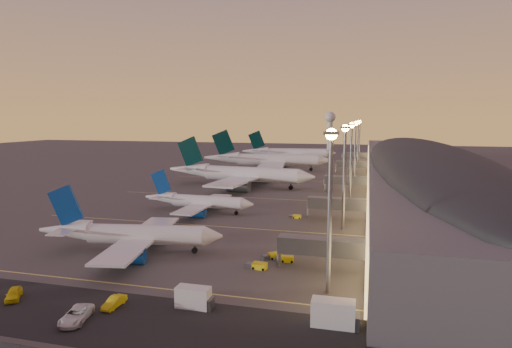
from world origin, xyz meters
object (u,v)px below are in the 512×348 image
object	(u,v)px
airliner_narrow_north	(198,201)
baggage_tug_b	(257,266)
baggage_tug_d	(272,256)
service_van_d	(114,302)
baggage_tug_a	(285,259)
service_van_b	(14,294)
airliner_wide_near	(239,174)
airliner_wide_mid	(267,160)
catering_truck_b	(336,314)
service_van_c	(76,315)
radar_tower	(330,124)
airliner_narrow_south	(130,235)
baggage_tug_c	(296,217)
catering_truck_a	(195,298)
airliner_wide_far	(289,153)

from	to	relation	value
airliner_narrow_north	baggage_tug_b	size ratio (longest dim) A/B	8.36
baggage_tug_d	service_van_d	xyz separation A→B (m)	(-17.70, -27.02, 0.22)
baggage_tug_a	baggage_tug_b	xyz separation A→B (m)	(-4.23, -5.09, 0.05)
airliner_narrow_north	service_van_b	size ratio (longest dim) A/B	7.14
baggage_tug_b	service_van_d	world-z (taller)	service_van_d
airliner_wide_near	airliner_wide_mid	bearing A→B (deg)	96.58
catering_truck_b	service_van_c	xyz separation A→B (m)	(-34.20, -7.55, -0.78)
radar_tower	baggage_tug_b	distance (m)	293.12
airliner_narrow_south	catering_truck_b	xyz separation A→B (m)	(43.43, -21.71, -1.92)
airliner_narrow_south	airliner_wide_mid	world-z (taller)	airliner_wide_mid
airliner_wide_mid	baggage_tug_c	xyz separation A→B (m)	(32.45, -103.37, -5.06)
airliner_narrow_north	baggage_tug_a	world-z (taller)	airliner_narrow_north
catering_truck_a	service_van_c	size ratio (longest dim) A/B	0.87
airliner_wide_mid	service_van_c	bearing A→B (deg)	-93.40
airliner_narrow_north	catering_truck_b	size ratio (longest dim) A/B	5.40
service_van_c	airliner_narrow_south	bearing A→B (deg)	94.94
airliner_narrow_south	service_van_d	size ratio (longest dim) A/B	8.57
airliner_wide_near	baggage_tug_a	bearing A→B (deg)	-62.38
airliner_wide_near	baggage_tug_c	size ratio (longest dim) A/B	18.68
service_van_b	airliner_narrow_south	bearing A→B (deg)	45.74
airliner_wide_far	catering_truck_a	xyz separation A→B (m)	(25.68, -216.41, -3.53)
service_van_b	baggage_tug_c	bearing A→B (deg)	28.86
airliner_narrow_south	airliner_narrow_north	world-z (taller)	airliner_narrow_south
radar_tower	service_van_d	distance (m)	313.66
service_van_b	baggage_tug_d	bearing A→B (deg)	6.11
airliner_narrow_south	service_van_d	distance (m)	26.88
airliner_wide_near	airliner_wide_far	world-z (taller)	airliner_wide_near
baggage_tug_c	service_van_c	size ratio (longest dim) A/B	0.53
baggage_tug_a	service_van_d	distance (m)	33.00
baggage_tug_c	airliner_narrow_north	bearing A→B (deg)	-176.51
airliner_wide_near	baggage_tug_d	world-z (taller)	airliner_wide_near
catering_truck_a	service_van_b	size ratio (longest dim) A/B	1.15
airliner_narrow_north	airliner_wide_far	world-z (taller)	airliner_wide_far
airliner_wide_near	service_van_c	distance (m)	116.06
catering_truck_b	service_van_b	xyz separation A→B (m)	(-48.17, -3.77, -0.84)
airliner_wide_near	radar_tower	distance (m)	204.31
baggage_tug_a	service_van_d	xyz separation A→B (m)	(-20.40, -25.94, 0.26)
catering_truck_b	catering_truck_a	bearing A→B (deg)	177.88
baggage_tug_d	baggage_tug_b	bearing A→B (deg)	-140.61
catering_truck_b	baggage_tug_c	bearing A→B (deg)	103.59
catering_truck_a	catering_truck_b	bearing A→B (deg)	-1.27
baggage_tug_a	service_van_d	world-z (taller)	service_van_d
airliner_narrow_south	airliner_wide_mid	xyz separation A→B (m)	(-4.30, 141.31, 1.91)
baggage_tug_b	baggage_tug_c	world-z (taller)	baggage_tug_b
radar_tower	service_van_b	bearing A→B (deg)	-93.68
baggage_tug_a	airliner_narrow_north	bearing A→B (deg)	124.31
catering_truck_b	service_van_d	xyz separation A→B (m)	(-31.74, -2.33, -0.92)
airliner_narrow_north	service_van_d	size ratio (longest dim) A/B	7.58
baggage_tug_c	airliner_narrow_south	bearing A→B (deg)	-122.30
airliner_wide_mid	catering_truck_a	size ratio (longest dim) A/B	12.13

